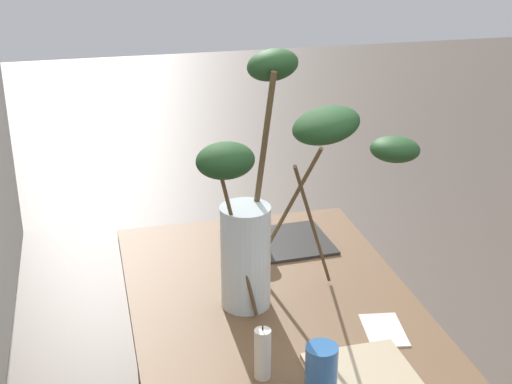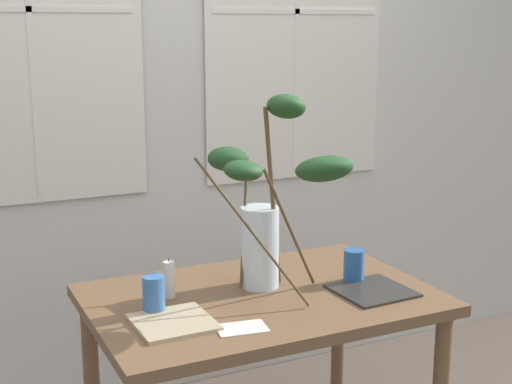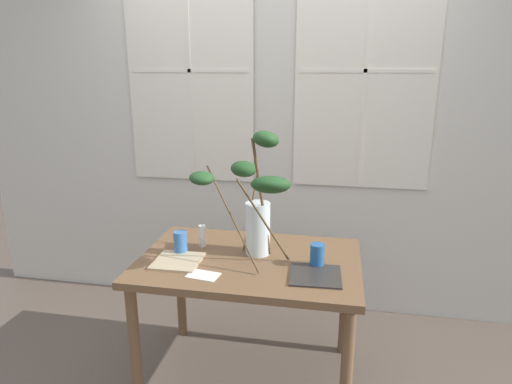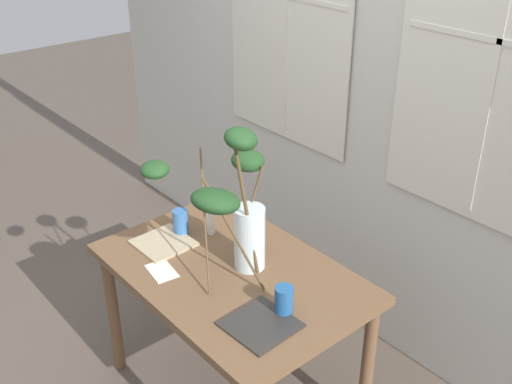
{
  "view_description": "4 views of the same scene",
  "coord_description": "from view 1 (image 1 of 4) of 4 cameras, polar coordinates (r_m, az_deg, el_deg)",
  "views": [
    {
      "loc": [
        -1.71,
        0.47,
        1.85
      ],
      "look_at": [
        0.07,
        0.04,
        1.09
      ],
      "focal_mm": 51.36,
      "sensor_mm": 36.0,
      "label": 1
    },
    {
      "loc": [
        -1.08,
        -2.22,
        1.7
      ],
      "look_at": [
        0.01,
        0.06,
        1.12
      ],
      "focal_mm": 51.63,
      "sensor_mm": 36.0,
      "label": 2
    },
    {
      "loc": [
        0.45,
        -2.16,
        1.77
      ],
      "look_at": [
        0.01,
        0.14,
        1.11
      ],
      "focal_mm": 30.49,
      "sensor_mm": 36.0,
      "label": 3
    },
    {
      "loc": [
        1.79,
        -1.37,
        2.36
      ],
      "look_at": [
        0.07,
        0.08,
        1.16
      ],
      "focal_mm": 42.98,
      "sensor_mm": 36.0,
      "label": 4
    }
  ],
  "objects": [
    {
      "name": "drinking_glass_blue_right",
      "position": [
        2.38,
        -0.18,
        -2.96
      ],
      "size": [
        0.08,
        0.08,
        0.12
      ],
      "primitive_type": "cylinder",
      "color": "#235693",
      "rests_on": "dining_table"
    },
    {
      "name": "plate_square_left",
      "position": [
        1.82,
        8.46,
        -14.07
      ],
      "size": [
        0.25,
        0.25,
        0.01
      ],
      "primitive_type": "cube",
      "rotation": [
        0.0,
        0.0,
        0.02
      ],
      "color": "tan",
      "rests_on": "dining_table"
    },
    {
      "name": "dining_table",
      "position": [
        2.14,
        1.55,
        -11.1
      ],
      "size": [
        1.21,
        0.81,
        0.76
      ],
      "color": "brown",
      "rests_on": "ground"
    },
    {
      "name": "pillar_candle",
      "position": [
        1.78,
        0.52,
        -12.49
      ],
      "size": [
        0.04,
        0.04,
        0.14
      ],
      "color": "silver",
      "rests_on": "dining_table"
    },
    {
      "name": "drinking_glass_blue_left",
      "position": [
        1.73,
        5.05,
        -13.69
      ],
      "size": [
        0.08,
        0.08,
        0.13
      ],
      "primitive_type": "cylinder",
      "color": "#386BAD",
      "rests_on": "dining_table"
    },
    {
      "name": "plate_square_right",
      "position": [
        2.43,
        2.66,
        -3.87
      ],
      "size": [
        0.27,
        0.27,
        0.01
      ],
      "primitive_type": "cube",
      "rotation": [
        0.0,
        0.0,
        0.05
      ],
      "color": "#2D2B28",
      "rests_on": "dining_table"
    },
    {
      "name": "napkin_folded",
      "position": [
        2.01,
        9.93,
        -10.55
      ],
      "size": [
        0.17,
        0.13,
        0.0
      ],
      "primitive_type": "cube",
      "rotation": [
        0.0,
        0.0,
        -0.15
      ],
      "color": "silver",
      "rests_on": "dining_table"
    },
    {
      "name": "vase_with_branches",
      "position": [
        1.97,
        1.24,
        -0.24
      ],
      "size": [
        0.53,
        0.58,
        0.72
      ],
      "color": "silver",
      "rests_on": "dining_table"
    }
  ]
}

